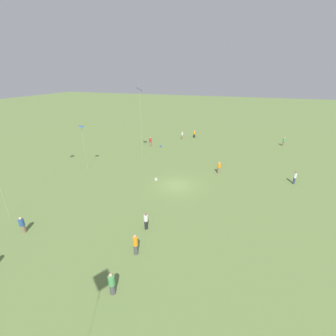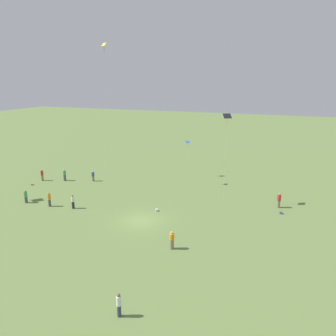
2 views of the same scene
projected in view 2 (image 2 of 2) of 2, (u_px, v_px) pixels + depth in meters
The scene contains 16 objects.
ground_plane at pixel (141, 221), 36.46m from camera, with size 240.00×240.00×0.00m, color olive.
person_0 at pixel (42, 175), 50.53m from camera, with size 0.48×0.48×1.81m.
person_1 at pixel (49, 199), 40.31m from camera, with size 0.52×0.52×1.86m.
person_2 at pixel (65, 175), 50.53m from camera, with size 0.58×0.58×1.82m.
person_3 at pixel (73, 202), 39.68m from camera, with size 0.42×0.42×1.72m.
person_4 at pixel (93, 176), 50.36m from camera, with size 0.51×0.51×1.62m.
person_5 at pixel (172, 240), 30.22m from camera, with size 0.59×0.59×1.77m.
person_6 at pixel (119, 305), 21.56m from camera, with size 0.46×0.46×1.76m.
person_7 at pixel (26, 196), 41.51m from camera, with size 0.61×0.61×1.72m.
person_8 at pixel (279, 200), 39.94m from camera, with size 0.63×0.63×1.87m.
kite_0 at pixel (105, 59), 48.29m from camera, with size 0.77×0.65×20.35m.
kite_1 at pixel (227, 120), 38.50m from camera, with size 1.19×1.14×11.31m.
kite_3 at pixel (188, 144), 47.38m from camera, with size 0.82×0.81×6.55m.
picnic_bag_0 at pixel (157, 210), 39.06m from camera, with size 0.40×0.43×0.26m.
picnic_bag_1 at pixel (281, 213), 38.26m from camera, with size 0.34×0.32×0.25m.
picnic_bag_2 at pixel (32, 185), 48.52m from camera, with size 0.44×0.36×0.22m.
Camera 2 is at (-14.84, 30.31, 15.29)m, focal length 35.00 mm.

